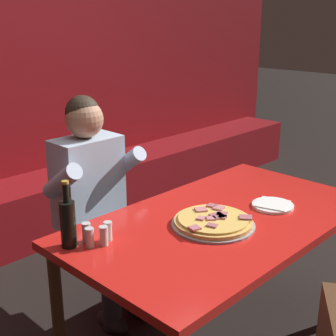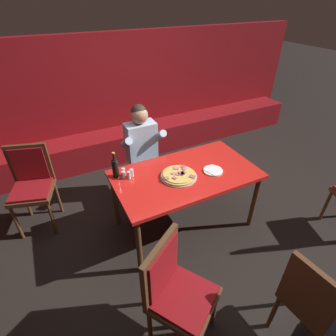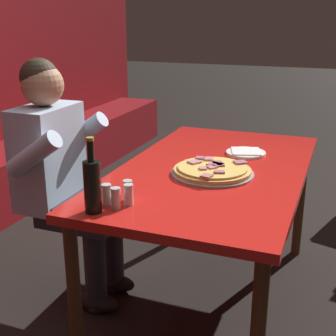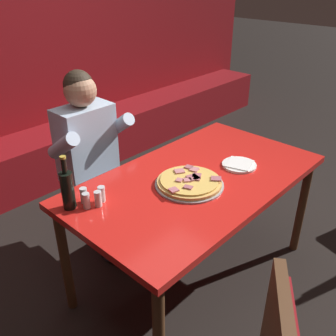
# 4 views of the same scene
# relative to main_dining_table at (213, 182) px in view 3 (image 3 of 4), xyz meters

# --- Properties ---
(ground_plane) EXTENTS (24.00, 24.00, 0.00)m
(ground_plane) POSITION_rel_main_dining_table_xyz_m (0.00, 0.00, -0.69)
(ground_plane) COLOR black
(main_dining_table) EXTENTS (1.54, 0.87, 0.76)m
(main_dining_table) POSITION_rel_main_dining_table_xyz_m (0.00, 0.00, 0.00)
(main_dining_table) COLOR #4C2D19
(main_dining_table) RESTS_ON ground_plane
(pizza) EXTENTS (0.39, 0.39, 0.05)m
(pizza) POSITION_rel_main_dining_table_xyz_m (-0.10, -0.02, 0.09)
(pizza) COLOR #9E9EA3
(pizza) RESTS_ON main_dining_table
(plate_white_paper) EXTENTS (0.21, 0.21, 0.02)m
(plate_white_paper) POSITION_rel_main_dining_table_xyz_m (0.28, -0.10, 0.08)
(plate_white_paper) COLOR white
(plate_white_paper) RESTS_ON main_dining_table
(beer_bottle) EXTENTS (0.07, 0.07, 0.29)m
(beer_bottle) POSITION_rel_main_dining_table_xyz_m (-0.68, 0.28, 0.19)
(beer_bottle) COLOR black
(beer_bottle) RESTS_ON main_dining_table
(shaker_parmesan) EXTENTS (0.04, 0.04, 0.09)m
(shaker_parmesan) POSITION_rel_main_dining_table_xyz_m (-0.63, 0.21, 0.11)
(shaker_parmesan) COLOR silver
(shaker_parmesan) RESTS_ON main_dining_table
(shaker_red_pepper_flakes) EXTENTS (0.04, 0.04, 0.09)m
(shaker_red_pepper_flakes) POSITION_rel_main_dining_table_xyz_m (-0.61, 0.26, 0.11)
(shaker_red_pepper_flakes) COLOR silver
(shaker_red_pepper_flakes) RESTS_ON main_dining_table
(shaker_black_pepper) EXTENTS (0.04, 0.04, 0.09)m
(shaker_black_pepper) POSITION_rel_main_dining_table_xyz_m (-0.58, 0.18, 0.11)
(shaker_black_pepper) COLOR silver
(shaker_black_pepper) RESTS_ON main_dining_table
(shaker_oregano) EXTENTS (0.04, 0.04, 0.09)m
(shaker_oregano) POSITION_rel_main_dining_table_xyz_m (-0.53, 0.21, 0.11)
(shaker_oregano) COLOR silver
(shaker_oregano) RESTS_ON main_dining_table
(diner_seated_blue_shirt) EXTENTS (0.53, 0.53, 1.27)m
(diner_seated_blue_shirt) POSITION_rel_main_dining_table_xyz_m (-0.18, 0.74, 0.02)
(diner_seated_blue_shirt) COLOR black
(diner_seated_blue_shirt) RESTS_ON ground_plane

